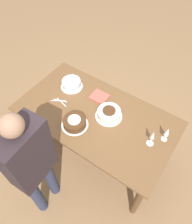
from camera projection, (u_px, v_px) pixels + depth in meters
name	position (u px, v px, depth m)	size (l,w,h in m)	color
ground_plane	(96.00, 149.00, 2.96)	(12.00, 12.00, 0.00)	#8E6B47
dining_table	(96.00, 120.00, 2.44)	(1.72, 0.96, 0.76)	brown
cake_center_white	(109.00, 113.00, 2.31)	(0.29, 0.29, 0.10)	white
cake_front_chocolate	(75.00, 122.00, 2.25)	(0.28, 0.28, 0.09)	white
cake_back_decorated	(71.00, 84.00, 2.59)	(0.26, 0.26, 0.09)	white
wine_glass_near	(153.00, 136.00, 2.04)	(0.07, 0.07, 0.20)	silver
wine_glass_far	(167.00, 132.00, 2.07)	(0.06, 0.06, 0.19)	silver
fork_pile	(60.00, 101.00, 2.48)	(0.20, 0.11, 0.01)	silver
napkin_stack	(99.00, 97.00, 2.51)	(0.19, 0.17, 0.02)	#B75B4C
person_cutting	(31.00, 162.00, 1.82)	(0.24, 0.41, 1.56)	#2D334C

